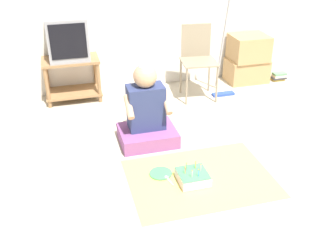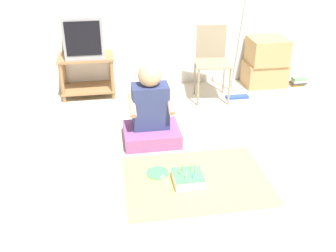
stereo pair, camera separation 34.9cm
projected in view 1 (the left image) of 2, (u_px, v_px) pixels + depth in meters
The scene contains 12 objects.
ground_plane at pixel (270, 172), 3.47m from camera, with size 16.00×16.00×0.00m, color #BCB29E.
tv_stand at pixel (72, 76), 4.71m from camera, with size 0.66×0.41×0.51m.
tv at pixel (67, 38), 4.50m from camera, with size 0.46×0.40×0.49m.
folding_chair at pixel (198, 56), 4.72m from camera, with size 0.45×0.44×0.87m.
cardboard_box_stack at pixel (248, 59), 5.24m from camera, with size 0.54×0.41×0.63m.
dust_mop at pixel (223, 67), 4.85m from camera, with size 0.28×0.31×1.21m.
book_pile at pixel (279, 76), 5.38m from camera, with size 0.20×0.13×0.11m.
person_seated at pixel (147, 114), 3.82m from camera, with size 0.55×0.45×0.87m.
party_cloth at pixel (200, 178), 3.39m from camera, with size 1.23×0.91×0.01m.
birthday_cake at pixel (193, 177), 3.32m from camera, with size 0.25×0.25×0.16m.
paper_plate at pixel (161, 173), 3.44m from camera, with size 0.20×0.20×0.01m.
plastic_spoon_near at pixel (167, 178), 3.37m from camera, with size 0.05×0.14×0.01m.
Camera 1 is at (-1.64, -2.51, 2.00)m, focal length 42.00 mm.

